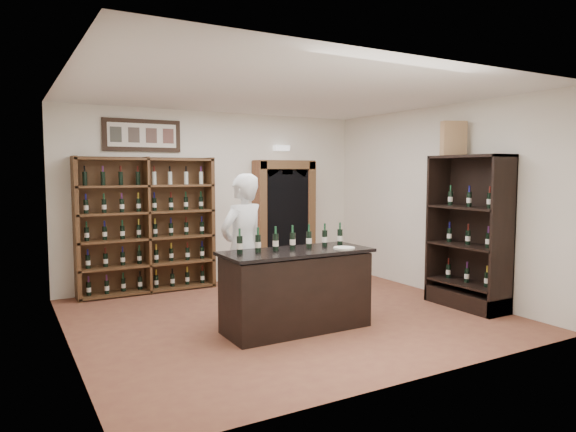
{
  "coord_description": "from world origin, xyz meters",
  "views": [
    {
      "loc": [
        -3.37,
        -6.0,
        1.97
      ],
      "look_at": [
        0.19,
        0.3,
        1.34
      ],
      "focal_mm": 32.0,
      "sensor_mm": 36.0,
      "label": 1
    }
  ],
  "objects_px": {
    "wine_crate": "(453,138)",
    "wine_shelf": "(147,225)",
    "tasting_counter": "(296,290)",
    "side_cabinet": "(469,256)",
    "shopkeeper": "(243,249)",
    "counter_bottle_0": "(240,245)"
  },
  "relations": [
    {
      "from": "wine_crate",
      "to": "shopkeeper",
      "type": "bearing_deg",
      "value": -168.18
    },
    {
      "from": "wine_shelf",
      "to": "side_cabinet",
      "type": "xyz_separation_m",
      "value": [
        3.82,
        -3.23,
        -0.35
      ]
    },
    {
      "from": "tasting_counter",
      "to": "wine_shelf",
      "type": "bearing_deg",
      "value": 110.56
    },
    {
      "from": "tasting_counter",
      "to": "wine_crate",
      "type": "xyz_separation_m",
      "value": [
        2.7,
        0.03,
        1.96
      ]
    },
    {
      "from": "shopkeeper",
      "to": "side_cabinet",
      "type": "bearing_deg",
      "value": 143.8
    },
    {
      "from": "wine_crate",
      "to": "wine_shelf",
      "type": "bearing_deg",
      "value": 164.68
    },
    {
      "from": "shopkeeper",
      "to": "wine_shelf",
      "type": "bearing_deg",
      "value": -94.89
    },
    {
      "from": "counter_bottle_0",
      "to": "shopkeeper",
      "type": "distance_m",
      "value": 0.59
    },
    {
      "from": "wine_crate",
      "to": "counter_bottle_0",
      "type": "bearing_deg",
      "value": -159.01
    },
    {
      "from": "shopkeeper",
      "to": "wine_crate",
      "type": "xyz_separation_m",
      "value": [
        3.15,
        -0.57,
        1.48
      ]
    },
    {
      "from": "side_cabinet",
      "to": "counter_bottle_0",
      "type": "bearing_deg",
      "value": 173.47
    },
    {
      "from": "counter_bottle_0",
      "to": "shopkeeper",
      "type": "bearing_deg",
      "value": 62.18
    },
    {
      "from": "counter_bottle_0",
      "to": "side_cabinet",
      "type": "distance_m",
      "value": 3.49
    },
    {
      "from": "side_cabinet",
      "to": "shopkeeper",
      "type": "relative_size",
      "value": 1.13
    },
    {
      "from": "counter_bottle_0",
      "to": "side_cabinet",
      "type": "xyz_separation_m",
      "value": [
        3.44,
        -0.39,
        -0.35
      ]
    },
    {
      "from": "wine_shelf",
      "to": "tasting_counter",
      "type": "relative_size",
      "value": 1.17
    },
    {
      "from": "wine_shelf",
      "to": "tasting_counter",
      "type": "xyz_separation_m",
      "value": [
        1.1,
        -2.93,
        -0.61
      ]
    },
    {
      "from": "tasting_counter",
      "to": "side_cabinet",
      "type": "height_order",
      "value": "side_cabinet"
    },
    {
      "from": "wine_shelf",
      "to": "tasting_counter",
      "type": "distance_m",
      "value": 3.19
    },
    {
      "from": "counter_bottle_0",
      "to": "tasting_counter",
      "type": "bearing_deg",
      "value": -7.46
    },
    {
      "from": "tasting_counter",
      "to": "wine_crate",
      "type": "bearing_deg",
      "value": 0.68
    },
    {
      "from": "side_cabinet",
      "to": "wine_crate",
      "type": "xyz_separation_m",
      "value": [
        -0.02,
        0.33,
        1.7
      ]
    }
  ]
}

